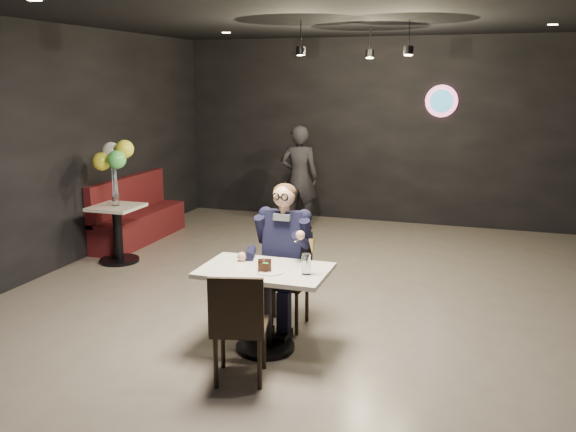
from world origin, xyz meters
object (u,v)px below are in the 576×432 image
(main_table, at_px, (265,309))
(chair_near, at_px, (240,324))
(side_table, at_px, (118,235))
(chair_far, at_px, (285,281))
(booth_bench, at_px, (139,210))
(sundae_glass, at_px, (306,264))
(balloon_vase, at_px, (116,200))
(passerby, at_px, (299,178))
(seated_man, at_px, (285,254))

(main_table, distance_m, chair_near, 0.57)
(side_table, bearing_deg, chair_far, -25.94)
(booth_bench, bearing_deg, chair_far, -37.51)
(sundae_glass, bearing_deg, booth_bench, 139.51)
(side_table, relative_size, balloon_vase, 5.18)
(chair_far, bearing_deg, main_table, -90.00)
(chair_far, distance_m, sundae_glass, 0.80)
(sundae_glass, bearing_deg, main_table, 173.99)
(chair_far, xyz_separation_m, side_table, (-2.74, 1.33, -0.09))
(balloon_vase, height_order, passerby, passerby)
(side_table, height_order, balloon_vase, balloon_vase)
(booth_bench, bearing_deg, balloon_vase, -73.30)
(booth_bench, distance_m, balloon_vase, 1.10)
(side_table, relative_size, passerby, 0.45)
(main_table, xyz_separation_m, balloon_vase, (-2.74, 1.88, 0.45))
(chair_near, bearing_deg, chair_far, 75.12)
(chair_far, bearing_deg, seated_man, 0.00)
(chair_far, xyz_separation_m, balloon_vase, (-2.74, 1.33, 0.36))
(chair_far, xyz_separation_m, passerby, (-1.04, 3.80, 0.36))
(seated_man, distance_m, balloon_vase, 3.05)
(seated_man, xyz_separation_m, passerby, (-1.04, 3.80, 0.10))
(seated_man, bearing_deg, chair_far, 0.00)
(chair_far, relative_size, passerby, 0.56)
(sundae_glass, xyz_separation_m, passerby, (-1.42, 4.39, -0.02))
(seated_man, distance_m, passerby, 3.94)
(sundae_glass, bearing_deg, chair_near, -126.28)
(main_table, xyz_separation_m, chair_near, (-0.00, -0.56, 0.09))
(passerby, bearing_deg, balloon_vase, 48.30)
(main_table, bearing_deg, seated_man, 90.00)
(sundae_glass, distance_m, passerby, 4.61)
(chair_near, relative_size, seated_man, 0.64)
(chair_far, relative_size, sundae_glass, 5.27)
(booth_bench, xyz_separation_m, balloon_vase, (0.30, -1.00, 0.35))
(chair_near, bearing_deg, side_table, 123.33)
(main_table, xyz_separation_m, seated_man, (-0.00, 0.55, 0.34))
(chair_near, distance_m, seated_man, 1.14)
(chair_far, bearing_deg, sundae_glass, -56.91)
(chair_near, relative_size, sundae_glass, 5.27)
(sundae_glass, xyz_separation_m, booth_bench, (-3.42, 2.92, -0.36))
(main_table, xyz_separation_m, side_table, (-2.74, 1.88, -0.01))
(chair_far, height_order, side_table, chair_far)
(main_table, xyz_separation_m, passerby, (-1.04, 4.35, 0.45))
(chair_near, relative_size, booth_bench, 0.49)
(main_table, distance_m, passerby, 4.49)
(side_table, bearing_deg, sundae_glass, -31.62)
(balloon_vase, xyz_separation_m, passerby, (1.70, 2.47, 0.00))
(side_table, bearing_deg, seated_man, -25.94)
(chair_near, distance_m, balloon_vase, 3.69)
(main_table, distance_m, side_table, 3.32)
(main_table, height_order, sundae_glass, sundae_glass)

